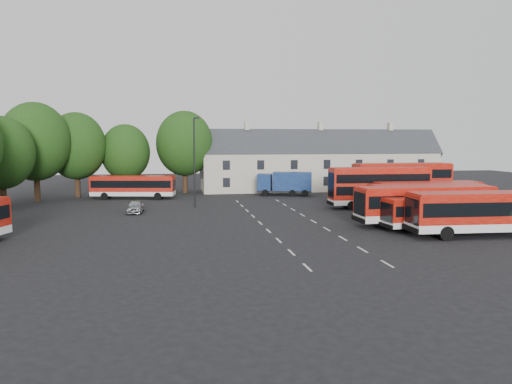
{
  "coord_description": "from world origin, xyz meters",
  "views": [
    {
      "loc": [
        -7.75,
        -41.84,
        7.49
      ],
      "look_at": [
        0.6,
        7.82,
        2.2
      ],
      "focal_mm": 35.0,
      "sensor_mm": 36.0,
      "label": 1
    }
  ],
  "objects_px": {
    "bus_dd_south": "(379,185)",
    "box_truck": "(285,182)",
    "bus_row_a": "(487,210)",
    "lamppost": "(195,160)",
    "silver_car": "(135,206)"
  },
  "relations": [
    {
      "from": "bus_dd_south",
      "to": "lamppost",
      "type": "relative_size",
      "value": 1.1
    },
    {
      "from": "bus_dd_south",
      "to": "box_truck",
      "type": "height_order",
      "value": "bus_dd_south"
    },
    {
      "from": "bus_dd_south",
      "to": "bus_row_a",
      "type": "bearing_deg",
      "value": -82.56
    },
    {
      "from": "bus_row_a",
      "to": "box_truck",
      "type": "distance_m",
      "value": 31.72
    },
    {
      "from": "box_truck",
      "to": "silver_car",
      "type": "height_order",
      "value": "box_truck"
    },
    {
      "from": "bus_dd_south",
      "to": "lamppost",
      "type": "distance_m",
      "value": 20.5
    },
    {
      "from": "bus_row_a",
      "to": "bus_dd_south",
      "type": "distance_m",
      "value": 16.75
    },
    {
      "from": "box_truck",
      "to": "lamppost",
      "type": "xyz_separation_m",
      "value": [
        -12.55,
        -9.82,
        3.53
      ]
    },
    {
      "from": "box_truck",
      "to": "bus_dd_south",
      "type": "bearing_deg",
      "value": -45.59
    },
    {
      "from": "bus_row_a",
      "to": "silver_car",
      "type": "height_order",
      "value": "bus_row_a"
    },
    {
      "from": "silver_car",
      "to": "bus_row_a",
      "type": "bearing_deg",
      "value": -30.05
    },
    {
      "from": "bus_dd_south",
      "to": "box_truck",
      "type": "distance_m",
      "value": 15.63
    },
    {
      "from": "bus_row_a",
      "to": "silver_car",
      "type": "bearing_deg",
      "value": 150.46
    },
    {
      "from": "lamppost",
      "to": "box_truck",
      "type": "bearing_deg",
      "value": 38.05
    },
    {
      "from": "bus_row_a",
      "to": "lamppost",
      "type": "bearing_deg",
      "value": 138.86
    }
  ]
}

